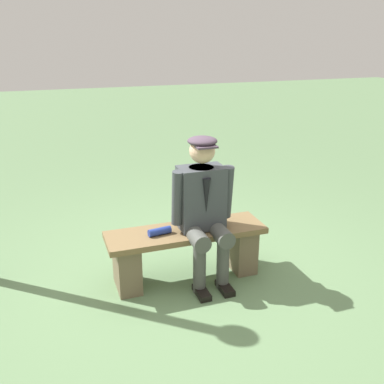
% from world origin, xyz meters
% --- Properties ---
extents(ground_plane, '(30.00, 30.00, 0.00)m').
position_xyz_m(ground_plane, '(0.00, 0.00, 0.00)').
color(ground_plane, '#5B7B51').
extents(bench, '(1.42, 0.42, 0.48)m').
position_xyz_m(bench, '(0.00, 0.00, 0.29)').
color(bench, brown).
rests_on(bench, ground).
extents(seated_man, '(0.57, 0.57, 1.32)m').
position_xyz_m(seated_man, '(-0.14, 0.06, 0.72)').
color(seated_man, '#393D42').
rests_on(seated_man, ground).
extents(rolled_magazine, '(0.21, 0.09, 0.06)m').
position_xyz_m(rolled_magazine, '(0.25, 0.02, 0.51)').
color(rolled_magazine, navy).
rests_on(rolled_magazine, bench).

